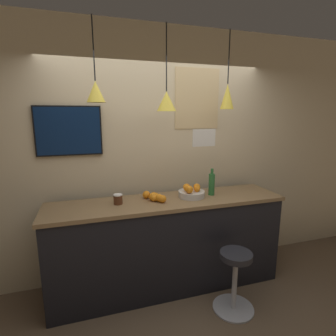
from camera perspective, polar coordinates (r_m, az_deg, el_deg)
name	(u,v)px	position (r m, az deg, el deg)	size (l,w,h in m)	color
ground_plane	(187,324)	(2.87, 4.21, -30.83)	(14.00, 14.00, 0.00)	brown
back_wall	(158,156)	(3.12, -2.21, 2.71)	(8.00, 0.06, 2.90)	beige
service_counter	(168,244)	(3.04, 0.00, -16.15)	(2.55, 0.59, 1.03)	black
bar_stool	(235,275)	(2.86, 14.38, -21.64)	(0.41, 0.41, 0.62)	#B7B7BC
fruit_bowl	(191,192)	(2.93, 5.12, -5.28)	(0.29, 0.29, 0.15)	beige
orange_pile	(155,197)	(2.80, -2.89, -6.32)	(0.21, 0.27, 0.09)	orange
juice_bottle	(212,184)	(3.01, 9.49, -3.42)	(0.07, 0.07, 0.31)	#286B33
spread_jar	(118,199)	(2.74, -10.84, -6.69)	(0.09, 0.09, 0.10)	#562D19
pendant_lamp_left	(96,91)	(2.63, -15.47, 15.81)	(0.18, 0.18, 0.76)	black
pendant_lamp_middle	(167,101)	(2.74, -0.33, 14.41)	(0.20, 0.20, 0.84)	black
pendant_lamp_right	(227,96)	(3.02, 12.77, 14.98)	(0.15, 0.15, 0.82)	black
mounted_tv	(69,131)	(2.93, -20.79, 7.55)	(0.66, 0.04, 0.51)	black
hanging_menu_board	(204,138)	(2.61, 7.85, 6.55)	(0.24, 0.01, 0.17)	white
wall_poster	(197,99)	(3.21, 6.38, 14.74)	(0.55, 0.01, 0.69)	#DBBC84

